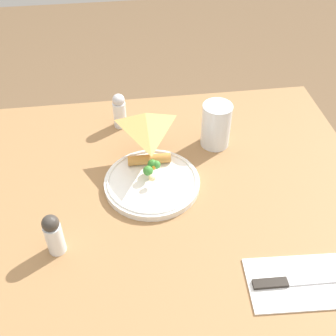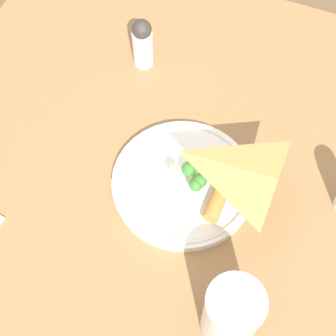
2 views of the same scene
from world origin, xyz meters
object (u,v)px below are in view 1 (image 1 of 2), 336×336
Objects in this scene: milk_glass at (216,127)px; napkin_folded at (298,282)px; salt_shaker at (119,110)px; dining_table at (167,229)px; pepper_shaker at (54,234)px; plate_pizza at (152,181)px; butter_knife at (294,281)px.

napkin_folded is at bearing -81.12° from milk_glass.
milk_glass is 0.26m from salt_shaker.
dining_table is at bearing -73.42° from salt_shaker.
pepper_shaker is at bearing -156.03° from dining_table.
dining_table is 4.36× the size of plate_pizza.
salt_shaker reaches higher than dining_table.
napkin_folded is 0.62m from salt_shaker.
pepper_shaker is at bearing 162.87° from napkin_folded.
milk_glass reaches higher than plate_pizza.
dining_table is 0.34m from salt_shaker.
milk_glass is at bearing 36.76° from pepper_shaker.
dining_table is 0.35m from napkin_folded.
pepper_shaker reaches higher than dining_table.
butter_knife is (0.06, -0.43, -0.05)m from milk_glass.
dining_table is at bearing 133.07° from butter_knife.
salt_shaker reaches higher than napkin_folded.
salt_shaker reaches higher than plate_pizza.
pepper_shaker is at bearing -143.24° from milk_glass.
salt_shaker is at bearing 119.54° from napkin_folded.
milk_glass reaches higher than dining_table.
napkin_folded is at bearing -60.46° from salt_shaker.
napkin_folded is (0.22, -0.25, 0.11)m from dining_table.
pepper_shaker is (-0.39, -0.29, -0.00)m from milk_glass.
plate_pizza is 0.25m from salt_shaker.
milk_glass is 1.19× the size of salt_shaker.
salt_shaker is (-0.06, 0.24, 0.03)m from plate_pizza.
plate_pizza is 1.88× the size of milk_glass.
dining_table is at bearing 131.68° from napkin_folded.
butter_knife is at bearing -17.39° from pepper_shaker.
dining_table is 0.29m from milk_glass.
salt_shaker is at bearing 104.02° from plate_pizza.
pepper_shaker is at bearing -110.37° from salt_shaker.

